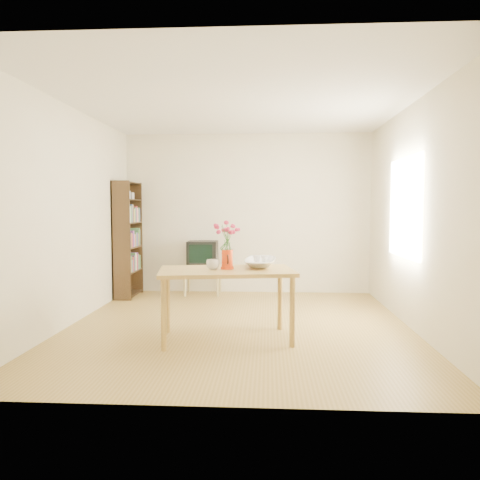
# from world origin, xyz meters

# --- Properties ---
(room) EXTENTS (4.50, 4.50, 4.50)m
(room) POSITION_xyz_m (0.03, 0.00, 1.30)
(room) COLOR olive
(room) RESTS_ON ground
(table) EXTENTS (1.50, 1.01, 0.75)m
(table) POSITION_xyz_m (-0.09, -0.56, 0.67)
(table) COLOR olive
(table) RESTS_ON ground
(tv_stand) EXTENTS (0.60, 0.45, 0.46)m
(tv_stand) POSITION_xyz_m (-0.70, 1.97, 0.39)
(tv_stand) COLOR tan
(tv_stand) RESTS_ON ground
(bookshelf) EXTENTS (0.28, 0.70, 1.80)m
(bookshelf) POSITION_xyz_m (-1.85, 1.75, 0.84)
(bookshelf) COLOR black
(bookshelf) RESTS_ON ground
(pitcher) EXTENTS (0.14, 0.22, 0.21)m
(pitcher) POSITION_xyz_m (-0.09, -0.53, 0.84)
(pitcher) COLOR #EB3E0D
(pitcher) RESTS_ON table
(flowers) EXTENTS (0.24, 0.24, 0.34)m
(flowers) POSITION_xyz_m (-0.09, -0.53, 1.11)
(flowers) COLOR #EC3767
(flowers) RESTS_ON pitcher
(mug) EXTENTS (0.18, 0.18, 0.11)m
(mug) POSITION_xyz_m (-0.23, -0.59, 0.80)
(mug) COLOR white
(mug) RESTS_ON table
(bowl) EXTENTS (0.53, 0.53, 0.48)m
(bowl) POSITION_xyz_m (0.26, -0.26, 0.99)
(bowl) COLOR white
(bowl) RESTS_ON table
(teacup_a) EXTENTS (0.09, 0.09, 0.06)m
(teacup_a) POSITION_xyz_m (0.22, -0.26, 0.94)
(teacup_a) COLOR white
(teacup_a) RESTS_ON bowl
(teacup_b) EXTENTS (0.08, 0.08, 0.07)m
(teacup_b) POSITION_xyz_m (0.31, -0.24, 0.94)
(teacup_b) COLOR white
(teacup_b) RESTS_ON bowl
(television) EXTENTS (0.47, 0.44, 0.40)m
(television) POSITION_xyz_m (-0.70, 1.98, 0.67)
(television) COLOR black
(television) RESTS_ON tv_stand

